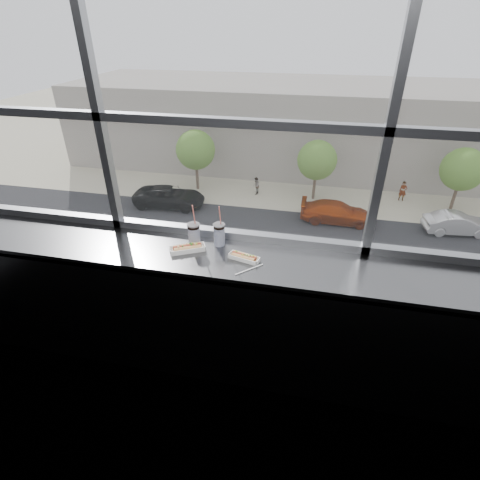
% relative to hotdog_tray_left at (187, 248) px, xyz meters
% --- Properties ---
extents(wall_back_lower, '(6.00, 0.00, 6.00)m').
position_rel_hotdog_tray_left_xyz_m(wall_back_lower, '(0.30, 0.27, -0.58)').
color(wall_back_lower, black).
rests_on(wall_back_lower, ground).
extents(window_glass, '(6.00, 0.00, 6.00)m').
position_rel_hotdog_tray_left_xyz_m(window_glass, '(0.30, 0.29, 1.17)').
color(window_glass, silver).
rests_on(window_glass, ground).
extents(window_mullions, '(6.00, 0.08, 2.40)m').
position_rel_hotdog_tray_left_xyz_m(window_mullions, '(0.30, 0.27, 1.17)').
color(window_mullions, gray).
rests_on(window_mullions, ground).
extents(counter, '(6.00, 0.55, 0.06)m').
position_rel_hotdog_tray_left_xyz_m(counter, '(0.30, -0.01, -0.06)').
color(counter, slate).
rests_on(counter, ground).
extents(counter_fascia, '(6.00, 0.04, 1.04)m').
position_rel_hotdog_tray_left_xyz_m(counter_fascia, '(0.30, -0.26, -0.58)').
color(counter_fascia, slate).
rests_on(counter_fascia, ground).
extents(hotdog_tray_left, '(0.27, 0.20, 0.06)m').
position_rel_hotdog_tray_left_xyz_m(hotdog_tray_left, '(0.00, 0.00, 0.00)').
color(hotdog_tray_left, white).
rests_on(hotdog_tray_left, counter).
extents(hotdog_tray_right, '(0.24, 0.13, 0.06)m').
position_rel_hotdog_tray_left_xyz_m(hotdog_tray_right, '(0.44, -0.03, -0.00)').
color(hotdog_tray_right, white).
rests_on(hotdog_tray_right, counter).
extents(soda_cup_left, '(0.10, 0.10, 0.36)m').
position_rel_hotdog_tray_left_xyz_m(soda_cup_left, '(0.03, 0.09, 0.08)').
color(soda_cup_left, white).
rests_on(soda_cup_left, counter).
extents(soda_cup_right, '(0.09, 0.09, 0.34)m').
position_rel_hotdog_tray_left_xyz_m(soda_cup_right, '(0.21, 0.14, 0.07)').
color(soda_cup_right, white).
rests_on(soda_cup_right, counter).
extents(loose_straw, '(0.17, 0.17, 0.01)m').
position_rel_hotdog_tray_left_xyz_m(loose_straw, '(0.50, -0.14, -0.02)').
color(loose_straw, white).
rests_on(loose_straw, counter).
extents(wrapper, '(0.10, 0.07, 0.03)m').
position_rel_hotdog_tray_left_xyz_m(wrapper, '(-0.05, -0.01, -0.01)').
color(wrapper, silver).
rests_on(wrapper, counter).
extents(plaza_ground, '(120.00, 120.00, 0.00)m').
position_rel_hotdog_tray_left_xyz_m(plaza_ground, '(0.30, 43.77, -12.13)').
color(plaza_ground, '#B1AA8E').
rests_on(plaza_ground, ground).
extents(plaza_near, '(50.00, 14.00, 0.04)m').
position_rel_hotdog_tray_left_xyz_m(plaza_near, '(0.30, 7.27, -12.11)').
color(plaza_near, '#B1AA8E').
rests_on(plaza_near, plaza_ground).
extents(street_asphalt, '(80.00, 10.00, 0.06)m').
position_rel_hotdog_tray_left_xyz_m(street_asphalt, '(0.30, 20.27, -12.10)').
color(street_asphalt, black).
rests_on(street_asphalt, plaza_ground).
extents(far_sidewalk, '(80.00, 6.00, 0.04)m').
position_rel_hotdog_tray_left_xyz_m(far_sidewalk, '(0.30, 28.27, -12.11)').
color(far_sidewalk, '#B1AA8E').
rests_on(far_sidewalk, plaza_ground).
extents(far_building, '(50.00, 14.00, 8.00)m').
position_rel_hotdog_tray_left_xyz_m(far_building, '(0.30, 38.27, -8.13)').
color(far_building, gray).
rests_on(far_building, plaza_ground).
extents(car_far_c, '(3.30, 6.36, 2.03)m').
position_rel_hotdog_tray_left_xyz_m(car_far_c, '(11.27, 24.27, -11.05)').
color(car_far_c, silver).
rests_on(car_far_c, street_asphalt).
extents(car_near_b, '(3.07, 6.44, 2.09)m').
position_rel_hotdog_tray_left_xyz_m(car_near_b, '(-8.36, 16.27, -11.02)').
color(car_near_b, black).
rests_on(car_near_b, street_asphalt).
extents(car_far_b, '(2.64, 6.30, 2.10)m').
position_rel_hotdog_tray_left_xyz_m(car_far_b, '(2.76, 24.27, -11.02)').
color(car_far_b, '#A02B00').
rests_on(car_far_b, street_asphalt).
extents(car_far_a, '(3.03, 6.59, 2.15)m').
position_rel_hotdog_tray_left_xyz_m(car_far_a, '(-10.74, 24.27, -10.99)').
color(car_far_a, black).
rests_on(car_far_a, street_asphalt).
extents(car_near_d, '(2.65, 6.35, 2.12)m').
position_rel_hotdog_tray_left_xyz_m(car_near_d, '(6.38, 16.27, -11.01)').
color(car_near_d, silver).
rests_on(car_near_d, street_asphalt).
extents(car_near_c, '(3.52, 7.10, 2.29)m').
position_rel_hotdog_tray_left_xyz_m(car_near_c, '(0.58, 16.27, -10.92)').
color(car_near_c, maroon).
rests_on(car_near_c, street_asphalt).
extents(pedestrian_a, '(0.61, 0.82, 1.84)m').
position_rel_hotdog_tray_left_xyz_m(pedestrian_a, '(-4.17, 28.19, -11.17)').
color(pedestrian_a, '#66605B').
rests_on(pedestrian_a, far_sidewalk).
extents(pedestrian_d, '(0.91, 0.68, 2.04)m').
position_rel_hotdog_tray_left_xyz_m(pedestrian_d, '(8.31, 29.47, -11.06)').
color(pedestrian_d, '#66605B').
rests_on(pedestrian_d, far_sidewalk).
extents(tree_left, '(3.45, 3.45, 5.39)m').
position_rel_hotdog_tray_left_xyz_m(tree_left, '(-9.59, 28.27, -8.47)').
color(tree_left, '#47382B').
rests_on(tree_left, far_sidewalk).
extents(tree_center, '(3.28, 3.28, 5.12)m').
position_rel_hotdog_tray_left_xyz_m(tree_center, '(0.87, 28.27, -8.65)').
color(tree_center, '#47382B').
rests_on(tree_center, far_sidewalk).
extents(tree_right, '(3.33, 3.33, 5.20)m').
position_rel_hotdog_tray_left_xyz_m(tree_right, '(11.96, 28.27, -8.60)').
color(tree_right, '#47382B').
rests_on(tree_right, far_sidewalk).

